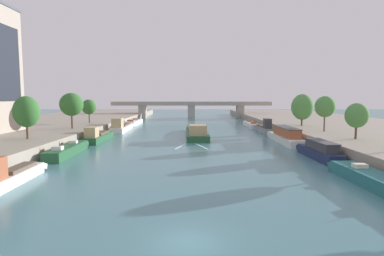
{
  "coord_description": "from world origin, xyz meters",
  "views": [
    {
      "loc": [
        0.26,
        -17.4,
        8.31
      ],
      "look_at": [
        0.0,
        47.01,
        2.01
      ],
      "focal_mm": 29.53,
      "sensor_mm": 36.0,
      "label": 1
    }
  ],
  "objects_px": {
    "moored_boat_left_end": "(135,122)",
    "tree_left_second": "(28,112)",
    "barge_midriver": "(198,132)",
    "tree_right_distant": "(304,107)",
    "moored_boat_right_lone": "(376,180)",
    "tree_left_by_lamp": "(73,104)",
    "moored_boat_right_gap_after": "(265,128)",
    "moored_boat_left_lone": "(99,136)",
    "moored_boat_left_second": "(14,175)",
    "bridge_far": "(193,108)",
    "moored_boat_left_upstream": "(123,127)",
    "moored_boat_right_near": "(287,136)",
    "moored_boat_right_second": "(252,124)",
    "tree_left_far": "(90,107)",
    "moored_boat_left_near": "(69,150)",
    "tree_right_nearest": "(358,116)",
    "moored_boat_right_end": "(321,151)",
    "tree_right_end_of_row": "(326,107)"
  },
  "relations": [
    {
      "from": "tree_left_second",
      "to": "bridge_far",
      "type": "height_order",
      "value": "tree_left_second"
    },
    {
      "from": "moored_boat_left_upstream",
      "to": "moored_boat_right_gap_after",
      "type": "relative_size",
      "value": 1.36
    },
    {
      "from": "moored_boat_right_second",
      "to": "tree_left_far",
      "type": "relative_size",
      "value": 2.62
    },
    {
      "from": "barge_midriver",
      "to": "tree_right_distant",
      "type": "xyz_separation_m",
      "value": [
        23.11,
        1.89,
        5.29
      ]
    },
    {
      "from": "moored_boat_left_end",
      "to": "tree_right_end_of_row",
      "type": "height_order",
      "value": "tree_right_end_of_row"
    },
    {
      "from": "barge_midriver",
      "to": "tree_right_distant",
      "type": "bearing_deg",
      "value": 4.68
    },
    {
      "from": "barge_midriver",
      "to": "moored_boat_right_second",
      "type": "bearing_deg",
      "value": 54.57
    },
    {
      "from": "barge_midriver",
      "to": "moored_boat_left_lone",
      "type": "xyz_separation_m",
      "value": [
        -18.88,
        -7.48,
        0.03
      ]
    },
    {
      "from": "tree_left_by_lamp",
      "to": "bridge_far",
      "type": "bearing_deg",
      "value": 69.36
    },
    {
      "from": "tree_left_by_lamp",
      "to": "tree_left_far",
      "type": "relative_size",
      "value": 1.24
    },
    {
      "from": "moored_boat_right_end",
      "to": "bridge_far",
      "type": "bearing_deg",
      "value": 102.01
    },
    {
      "from": "moored_boat_right_gap_after",
      "to": "tree_right_distant",
      "type": "distance_m",
      "value": 10.26
    },
    {
      "from": "moored_boat_left_upstream",
      "to": "tree_left_by_lamp",
      "type": "xyz_separation_m",
      "value": [
        -6.52,
        -14.72,
        5.83
      ]
    },
    {
      "from": "tree_left_second",
      "to": "tree_right_nearest",
      "type": "xyz_separation_m",
      "value": [
        49.08,
        -0.23,
        -0.55
      ]
    },
    {
      "from": "moored_boat_left_end",
      "to": "moored_boat_right_end",
      "type": "height_order",
      "value": "moored_boat_right_end"
    },
    {
      "from": "moored_boat_left_upstream",
      "to": "tree_left_far",
      "type": "bearing_deg",
      "value": -172.43
    },
    {
      "from": "moored_boat_left_second",
      "to": "tree_left_by_lamp",
      "type": "xyz_separation_m",
      "value": [
        -6.66,
        32.81,
        5.95
      ]
    },
    {
      "from": "moored_boat_left_lone",
      "to": "tree_right_end_of_row",
      "type": "relative_size",
      "value": 2.07
    },
    {
      "from": "moored_boat_left_second",
      "to": "moored_boat_right_near",
      "type": "distance_m",
      "value": 44.12
    },
    {
      "from": "moored_boat_left_near",
      "to": "tree_right_distant",
      "type": "distance_m",
      "value": 48.69
    },
    {
      "from": "moored_boat_left_lone",
      "to": "tree_left_far",
      "type": "bearing_deg",
      "value": 112.8
    },
    {
      "from": "moored_boat_left_lone",
      "to": "moored_boat_right_gap_after",
      "type": "distance_m",
      "value": 37.82
    },
    {
      "from": "moored_boat_right_gap_after",
      "to": "bridge_far",
      "type": "bearing_deg",
      "value": 108.76
    },
    {
      "from": "tree_right_nearest",
      "to": "barge_midriver",
      "type": "bearing_deg",
      "value": 139.02
    },
    {
      "from": "moored_boat_right_gap_after",
      "to": "bridge_far",
      "type": "xyz_separation_m",
      "value": [
        -17.22,
        50.69,
        3.17
      ]
    },
    {
      "from": "tree_left_by_lamp",
      "to": "tree_right_distant",
      "type": "xyz_separation_m",
      "value": [
        47.9,
        6.55,
        -0.69
      ]
    },
    {
      "from": "moored_boat_right_near",
      "to": "tree_left_far",
      "type": "bearing_deg",
      "value": 155.94
    },
    {
      "from": "tree_left_second",
      "to": "tree_right_nearest",
      "type": "relative_size",
      "value": 1.19
    },
    {
      "from": "moored_boat_right_gap_after",
      "to": "moored_boat_left_lone",
      "type": "bearing_deg",
      "value": -157.19
    },
    {
      "from": "moored_boat_right_lone",
      "to": "tree_right_distant",
      "type": "distance_m",
      "value": 41.3
    },
    {
      "from": "moored_boat_left_second",
      "to": "tree_right_nearest",
      "type": "distance_m",
      "value": 45.2
    },
    {
      "from": "moored_boat_left_end",
      "to": "tree_left_second",
      "type": "relative_size",
      "value": 2.46
    },
    {
      "from": "moored_boat_left_upstream",
      "to": "barge_midriver",
      "type": "bearing_deg",
      "value": -28.84
    },
    {
      "from": "tree_left_far",
      "to": "bridge_far",
      "type": "xyz_separation_m",
      "value": [
        24.6,
        48.82,
        -1.77
      ]
    },
    {
      "from": "moored_boat_right_end",
      "to": "tree_left_second",
      "type": "distance_m",
      "value": 42.54
    },
    {
      "from": "moored_boat_right_lone",
      "to": "bridge_far",
      "type": "bearing_deg",
      "value": 100.14
    },
    {
      "from": "bridge_far",
      "to": "moored_boat_right_near",
      "type": "bearing_deg",
      "value": -75.57
    },
    {
      "from": "moored_boat_right_lone",
      "to": "tree_left_by_lamp",
      "type": "height_order",
      "value": "tree_left_by_lamp"
    },
    {
      "from": "moored_boat_left_end",
      "to": "tree_left_second",
      "type": "distance_m",
      "value": 49.72
    },
    {
      "from": "moored_boat_right_near",
      "to": "tree_left_second",
      "type": "relative_size",
      "value": 2.53
    },
    {
      "from": "tree_left_by_lamp",
      "to": "moored_boat_left_second",
      "type": "bearing_deg",
      "value": -78.52
    },
    {
      "from": "moored_boat_left_end",
      "to": "tree_right_end_of_row",
      "type": "distance_m",
      "value": 57.31
    },
    {
      "from": "tree_left_second",
      "to": "tree_left_by_lamp",
      "type": "xyz_separation_m",
      "value": [
        0.84,
        15.48,
        0.72
      ]
    },
    {
      "from": "moored_boat_right_gap_after",
      "to": "bridge_far",
      "type": "height_order",
      "value": "bridge_far"
    },
    {
      "from": "moored_boat_left_end",
      "to": "tree_left_by_lamp",
      "type": "height_order",
      "value": "tree_left_by_lamp"
    },
    {
      "from": "moored_boat_left_second",
      "to": "bridge_far",
      "type": "relative_size",
      "value": 0.16
    },
    {
      "from": "tree_left_far",
      "to": "tree_right_end_of_row",
      "type": "relative_size",
      "value": 0.88
    },
    {
      "from": "moored_boat_left_upstream",
      "to": "moored_boat_right_end",
      "type": "height_order",
      "value": "moored_boat_left_upstream"
    },
    {
      "from": "moored_boat_left_upstream",
      "to": "moored_boat_right_near",
      "type": "height_order",
      "value": "moored_boat_left_upstream"
    },
    {
      "from": "tree_left_by_lamp",
      "to": "moored_boat_right_near",
      "type": "bearing_deg",
      "value": -7.01
    }
  ]
}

